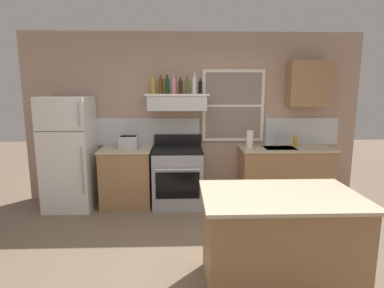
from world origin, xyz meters
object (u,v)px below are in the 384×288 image
(bottle_rose_pink, at_px, (174,86))
(bottle_olive_oil_square, at_px, (187,86))
(bottle_amber_wine, at_px, (161,86))
(dish_soap_bottle, at_px, (295,141))
(toaster, at_px, (129,142))
(kitchen_island, at_px, (278,242))
(refrigerator, at_px, (69,153))
(bottle_balsamic_dark, at_px, (200,87))
(paper_towel_roll, at_px, (250,139))
(stove_range, at_px, (178,176))
(bottle_champagne_gold_foil, at_px, (153,85))
(bottle_clear_tall, at_px, (194,85))
(bottle_dark_green_wine, at_px, (167,86))
(bottle_brown_stout, at_px, (181,87))

(bottle_rose_pink, relative_size, bottle_olive_oil_square, 1.06)
(bottle_amber_wine, distance_m, dish_soap_bottle, 2.30)
(toaster, relative_size, kitchen_island, 0.21)
(bottle_rose_pink, bearing_deg, toaster, 178.55)
(refrigerator, relative_size, toaster, 5.75)
(toaster, relative_size, bottle_balsamic_dark, 1.28)
(bottle_balsamic_dark, bearing_deg, refrigerator, -175.29)
(bottle_rose_pink, height_order, bottle_olive_oil_square, bottle_rose_pink)
(paper_towel_roll, bearing_deg, stove_range, -178.10)
(toaster, height_order, bottle_balsamic_dark, bottle_balsamic_dark)
(bottle_champagne_gold_foil, distance_m, dish_soap_bottle, 2.41)
(refrigerator, relative_size, bottle_amber_wine, 6.08)
(bottle_olive_oil_square, distance_m, kitchen_island, 2.75)
(bottle_amber_wine, distance_m, bottle_clear_tall, 0.51)
(bottle_amber_wine, height_order, bottle_rose_pink, bottle_rose_pink)
(toaster, distance_m, bottle_rose_pink, 1.11)
(bottle_olive_oil_square, bearing_deg, toaster, -178.41)
(bottle_champagne_gold_foil, xyz_separation_m, bottle_clear_tall, (0.63, -0.08, 0.01))
(bottle_champagne_gold_foil, xyz_separation_m, bottle_dark_green_wine, (0.22, -0.11, -0.00))
(bottle_champagne_gold_foil, xyz_separation_m, dish_soap_bottle, (2.25, -0.02, -0.87))
(paper_towel_roll, relative_size, dish_soap_bottle, 1.50)
(stove_range, bearing_deg, refrigerator, -179.20)
(bottle_brown_stout, distance_m, bottle_balsamic_dark, 0.31)
(stove_range, bearing_deg, toaster, 175.14)
(toaster, height_order, bottle_brown_stout, bottle_brown_stout)
(bottle_rose_pink, relative_size, kitchen_island, 0.21)
(bottle_clear_tall, bearing_deg, refrigerator, -177.23)
(bottle_champagne_gold_foil, distance_m, paper_towel_roll, 1.71)
(toaster, relative_size, bottle_brown_stout, 1.21)
(toaster, relative_size, bottle_olive_oil_square, 1.08)
(bottle_dark_green_wine, height_order, paper_towel_roll, bottle_dark_green_wine)
(bottle_olive_oil_square, distance_m, paper_towel_roll, 1.27)
(bottle_champagne_gold_foil, height_order, bottle_olive_oil_square, bottle_champagne_gold_foil)
(bottle_champagne_gold_foil, bearing_deg, refrigerator, -172.21)
(refrigerator, distance_m, bottle_clear_tall, 2.17)
(stove_range, xyz_separation_m, bottle_champagne_gold_foil, (-0.37, 0.15, 1.40))
(bottle_dark_green_wine, distance_m, paper_towel_roll, 1.52)
(bottle_brown_stout, bearing_deg, bottle_champagne_gold_foil, 169.93)
(bottle_brown_stout, height_order, kitchen_island, bottle_brown_stout)
(bottle_dark_green_wine, height_order, bottle_brown_stout, bottle_dark_green_wine)
(stove_range, bearing_deg, bottle_brown_stout, 56.89)
(kitchen_island, bearing_deg, refrigerator, 140.68)
(bottle_brown_stout, bearing_deg, kitchen_island, -68.22)
(bottle_champagne_gold_foil, bearing_deg, kitchen_island, -60.35)
(toaster, relative_size, bottle_champagne_gold_foil, 1.00)
(dish_soap_bottle, bearing_deg, bottle_olive_oil_square, -178.43)
(refrigerator, bearing_deg, bottle_olive_oil_square, 3.58)
(bottle_brown_stout, bearing_deg, dish_soap_bottle, 1.85)
(bottle_rose_pink, xyz_separation_m, bottle_brown_stout, (0.10, 0.03, -0.02))
(stove_range, xyz_separation_m, bottle_balsamic_dark, (0.35, 0.14, 1.38))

